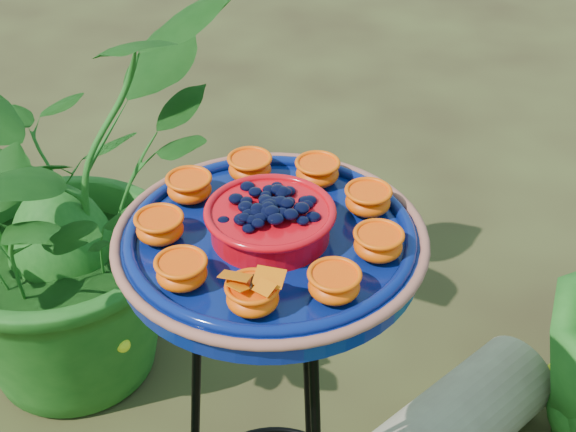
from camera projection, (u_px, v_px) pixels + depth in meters
name	position (u px, v px, depth m)	size (l,w,h in m)	color
tripod_stand	(273.00, 413.00, 1.38)	(0.41, 0.41, 0.87)	black
feeder_dish	(270.00, 237.00, 1.16)	(0.58, 0.58, 0.10)	#07165B
shrub_back_left	(53.00, 202.00, 1.94)	(0.90, 0.78, 1.00)	#185115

